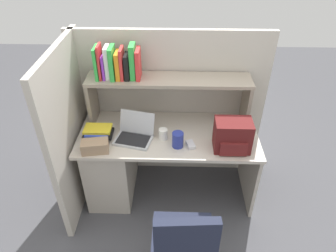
# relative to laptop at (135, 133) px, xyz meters

# --- Properties ---
(ground_plane) EXTENTS (8.00, 8.00, 0.00)m
(ground_plane) POSITION_rel_laptop_xyz_m (0.29, 0.07, -0.78)
(ground_plane) COLOR #4C4C51
(desk) EXTENTS (1.60, 0.70, 0.73)m
(desk) POSITION_rel_laptop_xyz_m (-0.10, 0.07, -0.38)
(desk) COLOR beige
(desk) RESTS_ON ground_plane
(cubicle_partition_rear) EXTENTS (1.84, 0.05, 1.55)m
(cubicle_partition_rear) POSITION_rel_laptop_xyz_m (0.29, 0.45, -0.01)
(cubicle_partition_rear) COLOR #BCB5A8
(cubicle_partition_rear) RESTS_ON ground_plane
(cubicle_partition_left) EXTENTS (0.05, 1.06, 1.55)m
(cubicle_partition_left) POSITION_rel_laptop_xyz_m (-0.56, 0.02, -0.01)
(cubicle_partition_left) COLOR #BCB5A8
(cubicle_partition_left) RESTS_ON ground_plane
(overhead_hutch) EXTENTS (1.44, 0.28, 0.45)m
(overhead_hutch) POSITION_rel_laptop_xyz_m (0.29, 0.27, 0.30)
(overhead_hutch) COLOR gray
(overhead_hutch) RESTS_ON desk
(reference_books_on_shelf) EXTENTS (0.38, 0.18, 0.30)m
(reference_books_on_shelf) POSITION_rel_laptop_xyz_m (-0.14, 0.27, 0.53)
(reference_books_on_shelf) COLOR green
(reference_books_on_shelf) RESTS_ON overhead_hutch
(laptop) EXTENTS (0.36, 0.32, 0.22)m
(laptop) POSITION_rel_laptop_xyz_m (0.00, 0.00, 0.00)
(laptop) COLOR #B7BABF
(laptop) RESTS_ON desk
(backpack) EXTENTS (0.30, 0.23, 0.27)m
(backpack) POSITION_rel_laptop_xyz_m (0.82, -0.12, 0.08)
(backpack) COLOR #591919
(backpack) RESTS_ON desk
(computer_mouse) EXTENTS (0.09, 0.12, 0.03)m
(computer_mouse) POSITION_rel_laptop_xyz_m (0.48, -0.10, -0.03)
(computer_mouse) COLOR silver
(computer_mouse) RESTS_ON desk
(paper_cup) EXTENTS (0.08, 0.08, 0.10)m
(paper_cup) POSITION_rel_laptop_xyz_m (0.25, -0.00, -0.00)
(paper_cup) COLOR white
(paper_cup) RESTS_ON desk
(tissue_box) EXTENTS (0.24, 0.15, 0.10)m
(tissue_box) POSITION_rel_laptop_xyz_m (-0.31, -0.19, -0.00)
(tissue_box) COLOR #9E7F60
(tissue_box) RESTS_ON desk
(snack_canister) EXTENTS (0.10, 0.10, 0.14)m
(snack_canister) POSITION_rel_laptop_xyz_m (0.38, -0.10, 0.02)
(snack_canister) COLOR navy
(snack_canister) RESTS_ON desk
(desk_book_stack) EXTENTS (0.25, 0.19, 0.10)m
(desk_book_stack) POSITION_rel_laptop_xyz_m (-0.33, 0.00, -0.00)
(desk_book_stack) COLOR blue
(desk_book_stack) RESTS_ON desk
(office_chair) EXTENTS (0.52, 0.52, 0.93)m
(office_chair) POSITION_rel_laptop_xyz_m (0.42, -0.88, -0.39)
(office_chair) COLOR black
(office_chair) RESTS_ON ground_plane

